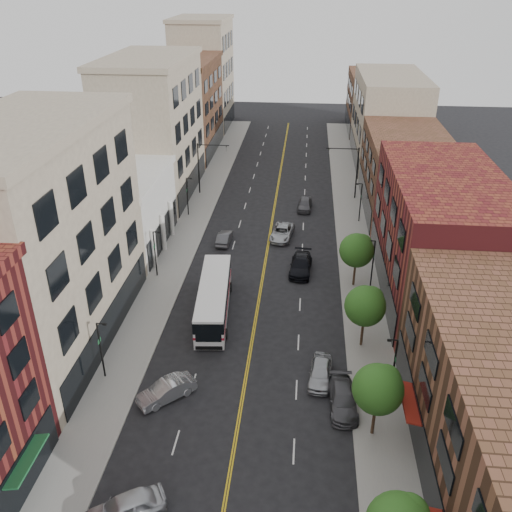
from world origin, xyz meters
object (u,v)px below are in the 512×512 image
(car_parked_far, at_px, (320,372))
(car_lane_behind, at_px, (224,238))
(car_lane_c, at_px, (305,204))
(car_angle_b, at_px, (167,390))
(car_lane_a, at_px, (301,265))
(car_parked_mid, at_px, (343,399))
(car_angle_a, at_px, (124,509))
(city_bus, at_px, (214,297))
(car_lane_b, at_px, (282,232))

(car_parked_far, bearing_deg, car_lane_behind, 121.20)
(car_lane_c, bearing_deg, car_lane_behind, -126.60)
(car_angle_b, distance_m, car_lane_a, 22.41)
(car_parked_mid, relative_size, car_lane_c, 1.12)
(car_angle_a, relative_size, car_angle_b, 1.07)
(city_bus, relative_size, car_parked_far, 2.76)
(car_lane_behind, xyz_separation_m, car_lane_c, (9.23, 11.10, 0.07))
(car_parked_mid, bearing_deg, car_parked_far, 116.85)
(city_bus, height_order, car_lane_behind, city_bus)
(car_angle_a, distance_m, car_parked_far, 17.48)
(car_angle_a, distance_m, car_lane_behind, 36.38)
(car_lane_behind, bearing_deg, car_lane_b, -160.78)
(car_parked_far, relative_size, car_lane_c, 1.00)
(car_parked_far, distance_m, car_lane_c, 34.27)
(car_lane_b, height_order, car_lane_c, car_lane_c)
(car_parked_mid, height_order, car_parked_far, car_parked_far)
(car_parked_mid, distance_m, car_lane_b, 28.62)
(car_lane_b, bearing_deg, car_parked_far, -72.88)
(city_bus, bearing_deg, car_angle_b, -103.17)
(car_lane_behind, bearing_deg, car_parked_mid, 118.03)
(car_angle_b, xyz_separation_m, car_lane_a, (9.51, 20.29, 0.04))
(car_angle_b, height_order, car_parked_far, car_parked_far)
(car_angle_b, relative_size, car_parked_mid, 0.92)
(car_lane_behind, bearing_deg, car_angle_b, 91.27)
(car_angle_a, distance_m, car_lane_b, 39.06)
(car_angle_a, xyz_separation_m, car_angle_b, (0.00, 10.09, -0.08))
(city_bus, xyz_separation_m, car_lane_b, (5.44, 16.71, -1.05))
(car_angle_b, distance_m, car_lane_behind, 26.29)
(car_parked_far, bearing_deg, city_bus, 144.91)
(car_angle_b, relative_size, car_lane_behind, 1.11)
(city_bus, bearing_deg, car_parked_far, -45.97)
(car_parked_far, xyz_separation_m, car_lane_b, (-4.29, 25.16, -0.02))
(car_lane_b, bearing_deg, car_lane_behind, -155.60)
(car_angle_b, bearing_deg, city_bus, 129.33)
(car_parked_mid, distance_m, car_parked_far, 3.27)
(car_parked_far, relative_size, car_lane_b, 0.84)
(car_angle_a, xyz_separation_m, car_lane_c, (9.69, 47.47, -0.07))
(car_lane_a, bearing_deg, car_lane_behind, 150.36)
(car_lane_b, bearing_deg, car_lane_a, -65.93)
(car_parked_mid, bearing_deg, car_angle_b, 178.91)
(car_angle_b, bearing_deg, car_angle_a, -42.50)
(car_lane_a, bearing_deg, car_parked_far, -79.82)
(city_bus, height_order, car_angle_b, city_bus)
(car_lane_c, bearing_deg, car_parked_far, -84.00)
(car_parked_far, height_order, car_lane_a, car_lane_a)
(city_bus, relative_size, car_lane_behind, 2.96)
(city_bus, xyz_separation_m, car_lane_a, (7.84, 8.68, -0.99))
(car_angle_a, xyz_separation_m, car_lane_b, (7.11, 38.40, -0.09))
(car_parked_mid, distance_m, car_lane_c, 37.23)
(city_bus, xyz_separation_m, car_parked_mid, (11.33, -11.30, -1.06))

